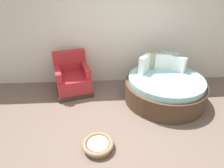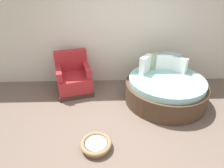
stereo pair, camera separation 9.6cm
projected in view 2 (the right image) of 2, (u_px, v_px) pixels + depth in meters
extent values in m
cube|color=#66564C|center=(122.00, 135.00, 3.36)|extent=(8.00, 8.00, 0.02)
cube|color=beige|center=(117.00, 21.00, 4.42)|extent=(8.00, 0.12, 3.09)
cylinder|color=#473323|center=(165.00, 92.00, 4.19)|extent=(1.75, 1.75, 0.44)
cylinder|color=#8CC6CC|center=(167.00, 81.00, 4.05)|extent=(1.61, 1.61, 0.12)
cube|color=white|center=(180.00, 65.00, 4.24)|extent=(0.32, 0.33, 0.33)
cube|color=gray|center=(170.00, 60.00, 4.36)|extent=(0.42, 0.26, 0.40)
cube|color=white|center=(164.00, 62.00, 4.35)|extent=(0.36, 0.14, 0.36)
cube|color=#93A37F|center=(152.00, 62.00, 4.35)|extent=(0.38, 0.26, 0.36)
cube|color=white|center=(145.00, 64.00, 4.19)|extent=(0.33, 0.38, 0.38)
cube|color=#38281E|center=(75.00, 89.00, 4.62)|extent=(0.98, 0.98, 0.10)
cube|color=#A32328|center=(74.00, 81.00, 4.51)|extent=(0.93, 0.93, 0.34)
cube|color=#A32328|center=(71.00, 60.00, 4.56)|extent=(0.78, 0.36, 0.50)
cube|color=#A32328|center=(59.00, 73.00, 4.29)|extent=(0.30, 0.69, 0.22)
cube|color=#A32328|center=(87.00, 69.00, 4.46)|extent=(0.30, 0.69, 0.22)
cylinder|color=#8E704C|center=(96.00, 146.00, 3.08)|extent=(0.44, 0.44, 0.06)
torus|color=#8E704C|center=(96.00, 144.00, 3.05)|extent=(0.51, 0.51, 0.07)
cylinder|color=gray|center=(96.00, 144.00, 3.05)|extent=(0.36, 0.36, 0.05)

